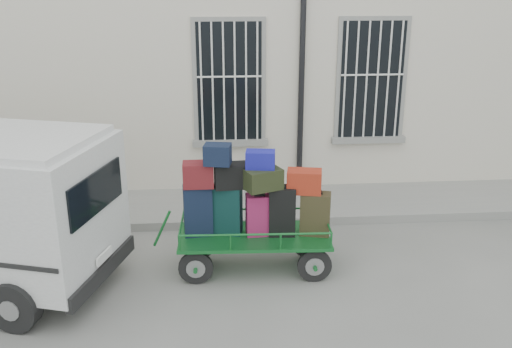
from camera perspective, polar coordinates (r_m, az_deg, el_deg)
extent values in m
plane|color=slate|center=(8.69, 0.95, -9.09)|extent=(80.00, 80.00, 0.00)
cube|color=beige|center=(13.19, -1.36, 14.29)|extent=(24.00, 5.00, 6.00)
cylinder|color=black|center=(10.76, 4.65, 12.08)|extent=(0.11, 0.11, 5.60)
cube|color=black|center=(10.77, -2.68, 9.16)|extent=(1.20, 0.08, 2.20)
cube|color=gray|center=(11.01, -2.59, 3.19)|extent=(1.45, 0.22, 0.12)
cube|color=black|center=(11.19, 11.45, 9.19)|extent=(1.20, 0.08, 2.20)
cube|color=gray|center=(11.42, 11.10, 3.43)|extent=(1.45, 0.22, 0.12)
cube|color=gray|center=(10.64, -0.20, -3.14)|extent=(24.00, 1.70, 0.15)
cylinder|color=black|center=(8.14, -6.04, -9.32)|extent=(0.49, 0.08, 0.49)
cylinder|color=gray|center=(8.14, -6.04, -9.32)|extent=(0.27, 0.10, 0.27)
cylinder|color=black|center=(8.80, -5.74, -7.01)|extent=(0.49, 0.08, 0.49)
cylinder|color=gray|center=(8.80, -5.74, -7.01)|extent=(0.27, 0.10, 0.27)
cylinder|color=black|center=(8.19, 5.87, -9.11)|extent=(0.49, 0.08, 0.49)
cylinder|color=gray|center=(8.19, 5.87, -9.11)|extent=(0.27, 0.10, 0.27)
cylinder|color=black|center=(8.85, 5.21, -6.83)|extent=(0.49, 0.08, 0.49)
cylinder|color=gray|center=(8.85, 5.21, -6.83)|extent=(0.27, 0.10, 0.27)
cube|color=#166428|center=(8.32, -0.16, -6.25)|extent=(2.20, 1.07, 0.05)
cylinder|color=#166428|center=(8.32, -9.38, -5.40)|extent=(0.29, 0.05, 0.55)
cube|color=#101A31|center=(8.22, -5.82, -3.64)|extent=(0.42, 0.28, 0.75)
cube|color=black|center=(8.08, -5.91, -1.11)|extent=(0.17, 0.13, 0.03)
cube|color=#0B2A29|center=(8.25, -2.95, -3.60)|extent=(0.47, 0.35, 0.72)
cube|color=black|center=(8.11, -2.99, -1.17)|extent=(0.18, 0.14, 0.03)
cube|color=maroon|center=(8.21, 0.34, -4.08)|extent=(0.39, 0.26, 0.61)
cube|color=black|center=(8.09, 0.35, -2.00)|extent=(0.16, 0.13, 0.03)
cube|color=black|center=(8.19, 2.61, -3.73)|extent=(0.39, 0.26, 0.73)
cube|color=black|center=(8.05, 2.65, -1.24)|extent=(0.16, 0.13, 0.03)
cube|color=#2D2916|center=(8.26, 5.94, -3.97)|extent=(0.47, 0.34, 0.63)
cube|color=black|center=(8.13, 6.02, -1.83)|extent=(0.17, 0.13, 0.03)
cube|color=#5A1224|center=(8.03, -5.80, -0.05)|extent=(0.43, 0.30, 0.35)
cube|color=black|center=(8.05, -2.40, -0.15)|extent=(0.51, 0.33, 0.34)
cube|color=black|center=(7.93, 0.72, -0.54)|extent=(0.58, 0.48, 0.29)
cube|color=maroon|center=(8.11, 4.85, -0.74)|extent=(0.53, 0.39, 0.33)
cube|color=#101A31|center=(7.84, -3.87, 1.96)|extent=(0.40, 0.33, 0.28)
cube|color=navy|center=(7.91, 0.44, 1.47)|extent=(0.43, 0.30, 0.24)
cube|color=black|center=(7.47, -15.70, -1.79)|extent=(0.43, 1.31, 0.53)
cube|color=black|center=(7.93, -15.04, -9.34)|extent=(0.61, 1.75, 0.21)
cube|color=white|center=(7.81, -14.93, -7.94)|extent=(0.15, 0.40, 0.12)
cylinder|color=black|center=(7.67, -22.99, -12.07)|extent=(0.69, 0.39, 0.66)
cylinder|color=black|center=(8.98, -16.63, -6.60)|extent=(0.69, 0.39, 0.66)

